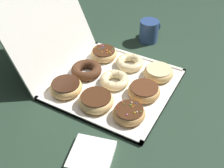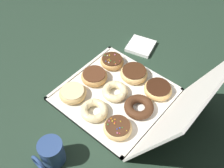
{
  "view_description": "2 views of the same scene",
  "coord_description": "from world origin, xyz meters",
  "px_view_note": "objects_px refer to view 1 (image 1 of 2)",
  "views": [
    {
      "loc": [
        -0.73,
        -0.4,
        0.71
      ],
      "look_at": [
        -0.05,
        -0.01,
        0.05
      ],
      "focal_mm": 45.86,
      "sensor_mm": 36.0,
      "label": 1
    },
    {
      "loc": [
        0.56,
        0.46,
        0.91
      ],
      "look_at": [
        -0.02,
        -0.03,
        0.04
      ],
      "focal_mm": 43.38,
      "sensor_mm": 36.0,
      "label": 2
    }
  ],
  "objects_px": {
    "chocolate_cake_ring_donut_7": "(87,70)",
    "glazed_ring_donut_2": "(159,72)",
    "chocolate_frosted_donut_1": "(144,91)",
    "cruller_donut_4": "(114,80)",
    "coffee_mug": "(149,30)",
    "chocolate_frosted_donut_3": "(96,100)",
    "chocolate_frosted_donut_6": "(66,87)",
    "cruller_donut_5": "(129,62)",
    "sprinkle_donut_0": "(129,113)",
    "napkin_stack": "(92,155)",
    "donut_box": "(115,84)",
    "sprinkle_donut_8": "(104,54)"
  },
  "relations": [
    {
      "from": "cruller_donut_4",
      "to": "sprinkle_donut_0",
      "type": "bearing_deg",
      "value": -135.19
    },
    {
      "from": "chocolate_cake_ring_donut_7",
      "to": "coffee_mug",
      "type": "relative_size",
      "value": 1.13
    },
    {
      "from": "cruller_donut_5",
      "to": "napkin_stack",
      "type": "distance_m",
      "value": 0.46
    },
    {
      "from": "cruller_donut_4",
      "to": "chocolate_frosted_donut_6",
      "type": "relative_size",
      "value": 0.93
    },
    {
      "from": "chocolate_frosted_donut_3",
      "to": "cruller_donut_4",
      "type": "distance_m",
      "value": 0.13
    },
    {
      "from": "sprinkle_donut_0",
      "to": "chocolate_frosted_donut_3",
      "type": "distance_m",
      "value": 0.13
    },
    {
      "from": "donut_box",
      "to": "sprinkle_donut_0",
      "type": "relative_size",
      "value": 3.9
    },
    {
      "from": "chocolate_frosted_donut_1",
      "to": "napkin_stack",
      "type": "distance_m",
      "value": 0.32
    },
    {
      "from": "napkin_stack",
      "to": "chocolate_frosted_donut_1",
      "type": "bearing_deg",
      "value": -4.69
    },
    {
      "from": "chocolate_frosted_donut_1",
      "to": "chocolate_frosted_donut_3",
      "type": "xyz_separation_m",
      "value": [
        -0.13,
        0.12,
        0.0
      ]
    },
    {
      "from": "glazed_ring_donut_2",
      "to": "sprinkle_donut_8",
      "type": "relative_size",
      "value": 1.04
    },
    {
      "from": "chocolate_frosted_donut_3",
      "to": "coffee_mug",
      "type": "xyz_separation_m",
      "value": [
        0.5,
        0.02,
        0.02
      ]
    },
    {
      "from": "cruller_donut_5",
      "to": "coffee_mug",
      "type": "height_order",
      "value": "coffee_mug"
    },
    {
      "from": "chocolate_frosted_donut_3",
      "to": "coffee_mug",
      "type": "distance_m",
      "value": 0.5
    },
    {
      "from": "chocolate_frosted_donut_1",
      "to": "cruller_donut_4",
      "type": "height_order",
      "value": "chocolate_frosted_donut_1"
    },
    {
      "from": "chocolate_frosted_donut_1",
      "to": "cruller_donut_4",
      "type": "bearing_deg",
      "value": 88.12
    },
    {
      "from": "chocolate_frosted_donut_1",
      "to": "coffee_mug",
      "type": "relative_size",
      "value": 1.09
    },
    {
      "from": "chocolate_frosted_donut_1",
      "to": "glazed_ring_donut_2",
      "type": "distance_m",
      "value": 0.13
    },
    {
      "from": "donut_box",
      "to": "chocolate_frosted_donut_3",
      "type": "height_order",
      "value": "chocolate_frosted_donut_3"
    },
    {
      "from": "sprinkle_donut_8",
      "to": "chocolate_frosted_donut_3",
      "type": "bearing_deg",
      "value": -155.16
    },
    {
      "from": "chocolate_frosted_donut_3",
      "to": "chocolate_cake_ring_donut_7",
      "type": "relative_size",
      "value": 1.02
    },
    {
      "from": "chocolate_cake_ring_donut_7",
      "to": "sprinkle_donut_8",
      "type": "distance_m",
      "value": 0.13
    },
    {
      "from": "chocolate_cake_ring_donut_7",
      "to": "glazed_ring_donut_2",
      "type": "bearing_deg",
      "value": -64.69
    },
    {
      "from": "chocolate_frosted_donut_3",
      "to": "chocolate_frosted_donut_6",
      "type": "relative_size",
      "value": 1.03
    },
    {
      "from": "chocolate_cake_ring_donut_7",
      "to": "sprinkle_donut_0",
      "type": "bearing_deg",
      "value": -117.57
    },
    {
      "from": "sprinkle_donut_0",
      "to": "coffee_mug",
      "type": "xyz_separation_m",
      "value": [
        0.5,
        0.14,
        0.02
      ]
    },
    {
      "from": "donut_box",
      "to": "sprinkle_donut_8",
      "type": "relative_size",
      "value": 3.84
    },
    {
      "from": "cruller_donut_4",
      "to": "cruller_donut_5",
      "type": "distance_m",
      "value": 0.13
    },
    {
      "from": "chocolate_frosted_donut_1",
      "to": "chocolate_cake_ring_donut_7",
      "type": "height_order",
      "value": "chocolate_frosted_donut_1"
    },
    {
      "from": "glazed_ring_donut_2",
      "to": "coffee_mug",
      "type": "distance_m",
      "value": 0.29
    },
    {
      "from": "sprinkle_donut_0",
      "to": "napkin_stack",
      "type": "xyz_separation_m",
      "value": [
        -0.19,
        0.03,
        -0.02
      ]
    },
    {
      "from": "chocolate_frosted_donut_1",
      "to": "glazed_ring_donut_2",
      "type": "height_order",
      "value": "chocolate_frosted_donut_1"
    },
    {
      "from": "sprinkle_donut_0",
      "to": "cruller_donut_4",
      "type": "xyz_separation_m",
      "value": [
        0.13,
        0.13,
        -0.0
      ]
    },
    {
      "from": "sprinkle_donut_0",
      "to": "chocolate_frosted_donut_3",
      "type": "height_order",
      "value": "same"
    },
    {
      "from": "sprinkle_donut_0",
      "to": "chocolate_cake_ring_donut_7",
      "type": "bearing_deg",
      "value": 62.43
    },
    {
      "from": "cruller_donut_5",
      "to": "coffee_mug",
      "type": "distance_m",
      "value": 0.24
    },
    {
      "from": "cruller_donut_4",
      "to": "chocolate_frosted_donut_3",
      "type": "bearing_deg",
      "value": -179.91
    },
    {
      "from": "donut_box",
      "to": "cruller_donut_4",
      "type": "height_order",
      "value": "cruller_donut_4"
    },
    {
      "from": "cruller_donut_4",
      "to": "glazed_ring_donut_2",
      "type": "bearing_deg",
      "value": -46.35
    },
    {
      "from": "chocolate_cake_ring_donut_7",
      "to": "sprinkle_donut_8",
      "type": "relative_size",
      "value": 1.09
    },
    {
      "from": "coffee_mug",
      "to": "napkin_stack",
      "type": "bearing_deg",
      "value": -170.33
    },
    {
      "from": "glazed_ring_donut_2",
      "to": "chocolate_frosted_donut_1",
      "type": "bearing_deg",
      "value": 177.93
    },
    {
      "from": "chocolate_frosted_donut_3",
      "to": "coffee_mug",
      "type": "height_order",
      "value": "coffee_mug"
    },
    {
      "from": "cruller_donut_5",
      "to": "chocolate_frosted_donut_1",
      "type": "bearing_deg",
      "value": -136.73
    },
    {
      "from": "sprinkle_donut_8",
      "to": "sprinkle_donut_0",
      "type": "bearing_deg",
      "value": -136.25
    },
    {
      "from": "chocolate_cake_ring_donut_7",
      "to": "cruller_donut_5",
      "type": "bearing_deg",
      "value": -44.44
    },
    {
      "from": "glazed_ring_donut_2",
      "to": "chocolate_cake_ring_donut_7",
      "type": "xyz_separation_m",
      "value": [
        -0.12,
        0.25,
        -0.0
      ]
    },
    {
      "from": "donut_box",
      "to": "chocolate_frosted_donut_1",
      "type": "relative_size",
      "value": 3.64
    },
    {
      "from": "chocolate_frosted_donut_3",
      "to": "chocolate_frosted_donut_6",
      "type": "height_order",
      "value": "chocolate_frosted_donut_3"
    },
    {
      "from": "chocolate_frosted_donut_3",
      "to": "chocolate_frosted_donut_6",
      "type": "bearing_deg",
      "value": 86.65
    }
  ]
}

